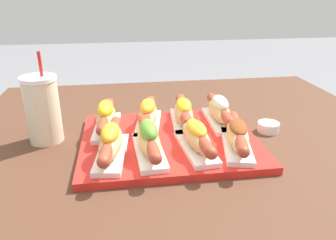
{
  "coord_description": "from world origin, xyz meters",
  "views": [
    {
      "loc": [
        -0.16,
        -0.76,
        1.09
      ],
      "look_at": [
        -0.05,
        -0.01,
        0.77
      ],
      "focal_mm": 35.0,
      "sensor_mm": 36.0,
      "label": 1
    }
  ],
  "objects_px": {
    "hot_dog_4": "(106,117)",
    "hot_dog_5": "(148,114)",
    "hot_dog_2": "(197,137)",
    "sauce_bowl": "(268,127)",
    "drink_cup": "(43,109)",
    "hot_dog_7": "(220,111)",
    "serving_tray": "(169,141)",
    "hot_dog_1": "(149,140)",
    "hot_dog_6": "(185,113)",
    "hot_dog_3": "(237,135)",
    "hot_dog_0": "(111,142)"
  },
  "relations": [
    {
      "from": "hot_dog_1",
      "to": "hot_dog_2",
      "type": "relative_size",
      "value": 1.0
    },
    {
      "from": "hot_dog_1",
      "to": "hot_dog_0",
      "type": "bearing_deg",
      "value": 179.79
    },
    {
      "from": "hot_dog_4",
      "to": "hot_dog_7",
      "type": "xyz_separation_m",
      "value": [
        0.31,
        0.0,
        -0.0
      ]
    },
    {
      "from": "serving_tray",
      "to": "hot_dog_2",
      "type": "relative_size",
      "value": 1.95
    },
    {
      "from": "hot_dog_2",
      "to": "hot_dog_5",
      "type": "bearing_deg",
      "value": 123.03
    },
    {
      "from": "serving_tray",
      "to": "drink_cup",
      "type": "bearing_deg",
      "value": 167.76
    },
    {
      "from": "hot_dog_0",
      "to": "hot_dog_4",
      "type": "distance_m",
      "value": 0.15
    },
    {
      "from": "hot_dog_5",
      "to": "hot_dog_2",
      "type": "bearing_deg",
      "value": -56.97
    },
    {
      "from": "hot_dog_6",
      "to": "hot_dog_7",
      "type": "height_order",
      "value": "hot_dog_7"
    },
    {
      "from": "hot_dog_1",
      "to": "hot_dog_2",
      "type": "distance_m",
      "value": 0.11
    },
    {
      "from": "drink_cup",
      "to": "hot_dog_2",
      "type": "bearing_deg",
      "value": -21.07
    },
    {
      "from": "serving_tray",
      "to": "hot_dog_1",
      "type": "bearing_deg",
      "value": -127.13
    },
    {
      "from": "hot_dog_1",
      "to": "sauce_bowl",
      "type": "bearing_deg",
      "value": 18.46
    },
    {
      "from": "sauce_bowl",
      "to": "drink_cup",
      "type": "distance_m",
      "value": 0.6
    },
    {
      "from": "hot_dog_1",
      "to": "hot_dog_5",
      "type": "xyz_separation_m",
      "value": [
        0.01,
        0.16,
        -0.0
      ]
    },
    {
      "from": "hot_dog_2",
      "to": "drink_cup",
      "type": "distance_m",
      "value": 0.39
    },
    {
      "from": "hot_dog_6",
      "to": "drink_cup",
      "type": "relative_size",
      "value": 0.96
    },
    {
      "from": "hot_dog_5",
      "to": "drink_cup",
      "type": "xyz_separation_m",
      "value": [
        -0.26,
        -0.01,
        0.03
      ]
    },
    {
      "from": "hot_dog_2",
      "to": "hot_dog_6",
      "type": "distance_m",
      "value": 0.15
    },
    {
      "from": "hot_dog_5",
      "to": "hot_dog_7",
      "type": "relative_size",
      "value": 0.99
    },
    {
      "from": "hot_dog_1",
      "to": "hot_dog_3",
      "type": "height_order",
      "value": "hot_dog_1"
    },
    {
      "from": "hot_dog_5",
      "to": "sauce_bowl",
      "type": "relative_size",
      "value": 3.77
    },
    {
      "from": "hot_dog_3",
      "to": "hot_dog_0",
      "type": "bearing_deg",
      "value": 179.71
    },
    {
      "from": "hot_dog_4",
      "to": "hot_dog_5",
      "type": "xyz_separation_m",
      "value": [
        0.11,
        0.01,
        -0.0
      ]
    },
    {
      "from": "hot_dog_2",
      "to": "drink_cup",
      "type": "xyz_separation_m",
      "value": [
        -0.36,
        0.14,
        0.03
      ]
    },
    {
      "from": "hot_dog_4",
      "to": "hot_dog_5",
      "type": "distance_m",
      "value": 0.11
    },
    {
      "from": "hot_dog_2",
      "to": "hot_dog_3",
      "type": "relative_size",
      "value": 1.02
    },
    {
      "from": "serving_tray",
      "to": "drink_cup",
      "type": "height_order",
      "value": "drink_cup"
    },
    {
      "from": "hot_dog_4",
      "to": "hot_dog_5",
      "type": "relative_size",
      "value": 1.01
    },
    {
      "from": "hot_dog_2",
      "to": "serving_tray",
      "type": "bearing_deg",
      "value": 126.06
    },
    {
      "from": "hot_dog_6",
      "to": "serving_tray",
      "type": "bearing_deg",
      "value": -124.13
    },
    {
      "from": "serving_tray",
      "to": "drink_cup",
      "type": "distance_m",
      "value": 0.33
    },
    {
      "from": "hot_dog_5",
      "to": "drink_cup",
      "type": "relative_size",
      "value": 0.95
    },
    {
      "from": "hot_dog_1",
      "to": "hot_dog_2",
      "type": "xyz_separation_m",
      "value": [
        0.11,
        0.0,
        -0.0
      ]
    },
    {
      "from": "hot_dog_6",
      "to": "drink_cup",
      "type": "height_order",
      "value": "drink_cup"
    },
    {
      "from": "hot_dog_2",
      "to": "drink_cup",
      "type": "relative_size",
      "value": 0.96
    },
    {
      "from": "hot_dog_6",
      "to": "sauce_bowl",
      "type": "bearing_deg",
      "value": -10.94
    },
    {
      "from": "hot_dog_4",
      "to": "hot_dog_7",
      "type": "relative_size",
      "value": 1.0
    },
    {
      "from": "hot_dog_0",
      "to": "sauce_bowl",
      "type": "relative_size",
      "value": 3.79
    },
    {
      "from": "hot_dog_0",
      "to": "hot_dog_4",
      "type": "relative_size",
      "value": 1.0
    },
    {
      "from": "serving_tray",
      "to": "hot_dog_5",
      "type": "xyz_separation_m",
      "value": [
        -0.05,
        0.08,
        0.04
      ]
    },
    {
      "from": "hot_dog_6",
      "to": "drink_cup",
      "type": "xyz_separation_m",
      "value": [
        -0.36,
        -0.01,
        0.03
      ]
    },
    {
      "from": "hot_dog_0",
      "to": "hot_dog_7",
      "type": "height_order",
      "value": "same"
    },
    {
      "from": "hot_dog_4",
      "to": "hot_dog_7",
      "type": "bearing_deg",
      "value": 0.65
    },
    {
      "from": "hot_dog_2",
      "to": "sauce_bowl",
      "type": "distance_m",
      "value": 0.26
    },
    {
      "from": "hot_dog_4",
      "to": "drink_cup",
      "type": "xyz_separation_m",
      "value": [
        -0.15,
        -0.01,
        0.03
      ]
    },
    {
      "from": "hot_dog_4",
      "to": "drink_cup",
      "type": "bearing_deg",
      "value": -177.65
    },
    {
      "from": "sauce_bowl",
      "to": "hot_dog_4",
      "type": "bearing_deg",
      "value": 175.19
    },
    {
      "from": "serving_tray",
      "to": "hot_dog_0",
      "type": "height_order",
      "value": "hot_dog_0"
    },
    {
      "from": "hot_dog_4",
      "to": "hot_dog_6",
      "type": "xyz_separation_m",
      "value": [
        0.21,
        0.01,
        -0.0
      ]
    }
  ]
}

